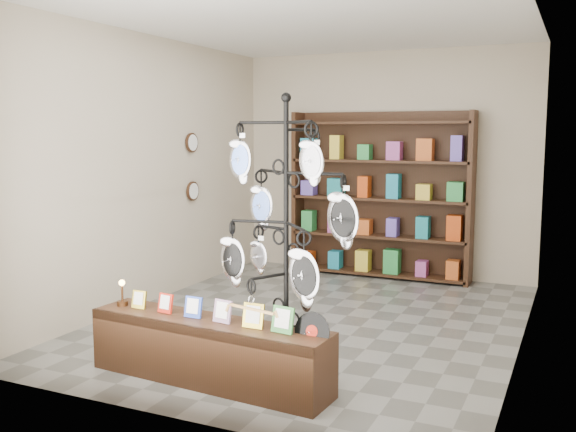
{
  "coord_description": "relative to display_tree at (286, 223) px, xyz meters",
  "views": [
    {
      "loc": [
        2.42,
        -5.93,
        1.92
      ],
      "look_at": [
        0.16,
        -1.0,
        1.21
      ],
      "focal_mm": 40.0,
      "sensor_mm": 36.0,
      "label": 1
    }
  ],
  "objects": [
    {
      "name": "front_shelf",
      "position": [
        -0.62,
        -0.08,
        -1.02
      ],
      "size": [
        2.04,
        0.56,
        0.71
      ],
      "rotation": [
        0.0,
        0.0,
        -0.07
      ],
      "color": "black",
      "rests_on": "ground"
    },
    {
      "name": "back_shelving",
      "position": [
        -0.5,
        4.07,
        -0.24
      ],
      "size": [
        2.42,
        0.36,
        2.2
      ],
      "color": "black",
      "rests_on": "ground"
    },
    {
      "name": "wall_clocks",
      "position": [
        -2.47,
        2.57,
        0.23
      ],
      "size": [
        0.03,
        0.24,
        0.84
      ],
      "color": "black",
      "rests_on": "ground"
    },
    {
      "name": "display_tree",
      "position": [
        0.0,
        0.0,
        0.0
      ],
      "size": [
        1.18,
        1.16,
        2.2
      ],
      "rotation": [
        0.0,
        0.0,
        -0.32
      ],
      "color": "black",
      "rests_on": "ground"
    },
    {
      "name": "ground",
      "position": [
        -0.5,
        1.77,
        -1.27
      ],
      "size": [
        5.0,
        5.0,
        0.0
      ],
      "primitive_type": "plane",
      "color": "slate",
      "rests_on": "ground"
    },
    {
      "name": "room_envelope",
      "position": [
        -0.5,
        1.77,
        0.58
      ],
      "size": [
        5.0,
        5.0,
        5.0
      ],
      "color": "#B9AC95",
      "rests_on": "ground"
    }
  ]
}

